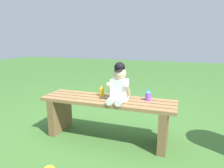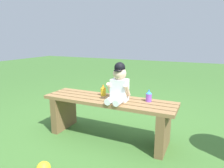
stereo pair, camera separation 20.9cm
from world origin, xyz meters
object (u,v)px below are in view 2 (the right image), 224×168
(child_figure, at_px, (119,85))
(sippy_cup_right, at_px, (149,96))
(park_bench, at_px, (108,112))
(toy_ball, at_px, (44,168))
(sippy_cup_left, at_px, (103,91))

(child_figure, relative_size, sippy_cup_right, 3.26)
(sippy_cup_right, bearing_deg, park_bench, -168.09)
(park_bench, bearing_deg, toy_ball, -103.72)
(sippy_cup_left, bearing_deg, park_bench, -39.83)
(park_bench, xyz_separation_m, sippy_cup_right, (0.42, 0.09, 0.21))
(sippy_cup_right, bearing_deg, child_figure, -157.47)
(child_figure, bearing_deg, sippy_cup_left, 154.12)
(park_bench, xyz_separation_m, toy_ball, (-0.20, -0.80, -0.24))
(toy_ball, bearing_deg, sippy_cup_right, 55.33)
(park_bench, relative_size, child_figure, 3.59)
(park_bench, bearing_deg, sippy_cup_right, 11.91)
(sippy_cup_left, bearing_deg, sippy_cup_right, 0.00)
(sippy_cup_left, xyz_separation_m, toy_ball, (-0.09, -0.89, -0.46))
(park_bench, bearing_deg, sippy_cup_left, 140.17)
(child_figure, height_order, toy_ball, child_figure)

